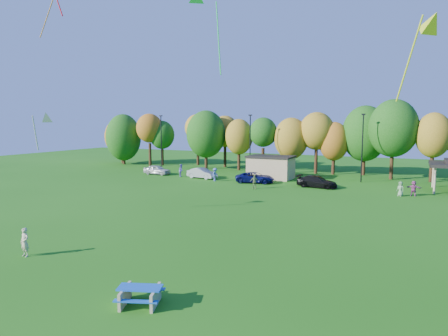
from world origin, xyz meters
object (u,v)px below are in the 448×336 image
at_px(kite_flyer, 25,242).
at_px(car_b, 202,173).
at_px(car_c, 255,178).
at_px(car_d, 317,182).
at_px(picnic_table, 140,294).
at_px(car_a, 157,170).

relative_size(kite_flyer, car_b, 0.39).
bearing_deg(kite_flyer, car_b, 104.79).
height_order(car_b, car_c, car_b).
xyz_separation_m(car_b, car_c, (8.33, -0.58, -0.03)).
distance_m(car_c, car_d, 8.19).
bearing_deg(car_d, car_c, 94.03).
relative_size(picnic_table, car_b, 0.53).
bearing_deg(picnic_table, car_a, 103.40).
height_order(car_c, car_d, car_d).
xyz_separation_m(picnic_table, car_b, (-16.65, 35.76, 0.25)).
bearing_deg(car_d, picnic_table, -174.81).
xyz_separation_m(kite_flyer, car_b, (-6.42, 33.61, -0.14)).
height_order(car_a, car_b, car_b).
xyz_separation_m(car_a, car_d, (24.72, -1.37, -0.01)).
distance_m(picnic_table, car_a, 44.08).
bearing_deg(picnic_table, car_b, 94.05).
height_order(car_a, car_d, car_a).
bearing_deg(car_c, car_a, 75.95).
xyz_separation_m(picnic_table, car_d, (-0.12, 35.04, 0.23)).
distance_m(picnic_table, car_d, 35.04).
height_order(kite_flyer, car_c, kite_flyer).
xyz_separation_m(car_c, car_d, (8.19, -0.14, 0.01)).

